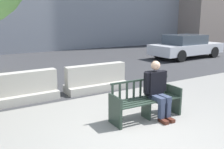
{
  "coord_description": "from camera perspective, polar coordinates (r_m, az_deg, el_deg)",
  "views": [
    {
      "loc": [
        -2.87,
        -3.68,
        2.25
      ],
      "look_at": [
        0.61,
        2.02,
        0.75
      ],
      "focal_mm": 40.0,
      "sensor_mm": 36.0,
      "label": 1
    }
  ],
  "objects": [
    {
      "name": "ground_plane",
      "position": [
        5.18,
        6.04,
        -13.18
      ],
      "size": [
        200.0,
        200.0,
        0.0
      ],
      "primitive_type": "plane",
      "color": "gray"
    },
    {
      "name": "car_sedan_mid",
      "position": [
        15.19,
        16.57,
        6.19
      ],
      "size": [
        4.6,
        2.03,
        1.34
      ],
      "color": "silver",
      "rests_on": "ground"
    },
    {
      "name": "street_bench",
      "position": [
        5.78,
        7.7,
        -6.17
      ],
      "size": [
        1.71,
        0.59,
        0.88
      ],
      "color": "#28382D",
      "rests_on": "ground"
    },
    {
      "name": "street_asphalt",
      "position": [
        12.9,
        -18.11,
        2.01
      ],
      "size": [
        120.0,
        12.0,
        0.01
      ],
      "primitive_type": "cube",
      "color": "#333335",
      "rests_on": "ground"
    },
    {
      "name": "seated_person",
      "position": [
        5.81,
        10.24,
        -3.12
      ],
      "size": [
        0.58,
        0.73,
        1.31
      ],
      "color": "black",
      "rests_on": "ground"
    },
    {
      "name": "jersey_barrier_centre",
      "position": [
        7.96,
        -3.66,
        -1.25
      ],
      "size": [
        2.0,
        0.69,
        0.84
      ],
      "color": "#ADA89E",
      "rests_on": "ground"
    },
    {
      "name": "jersey_barrier_left",
      "position": [
        7.27,
        -20.17,
        -3.37
      ],
      "size": [
        2.02,
        0.73,
        0.84
      ],
      "color": "#ADA89E",
      "rests_on": "ground"
    }
  ]
}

